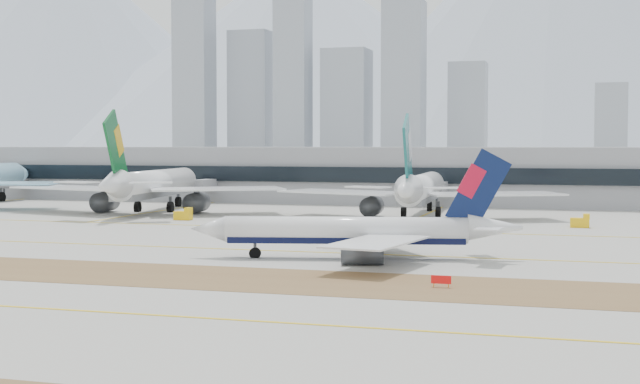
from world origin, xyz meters
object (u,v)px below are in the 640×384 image
(taxiing_airliner, at_px, (358,232))
(widebody_cathay, at_px, (420,190))
(widebody_eva, at_px, (152,186))
(terminal, at_px, (401,174))

(taxiing_airliner, height_order, widebody_cathay, widebody_cathay)
(taxiing_airliner, distance_m, widebody_eva, 95.22)
(terminal, bearing_deg, taxiing_airliner, -81.35)
(widebody_eva, bearing_deg, taxiing_airliner, -144.24)
(widebody_cathay, distance_m, terminal, 55.28)
(taxiing_airliner, relative_size, terminal, 0.16)
(widebody_cathay, bearing_deg, widebody_eva, 89.92)
(widebody_eva, relative_size, terminal, 0.23)
(widebody_eva, bearing_deg, terminal, -47.89)
(taxiing_airliner, relative_size, widebody_cathay, 0.74)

